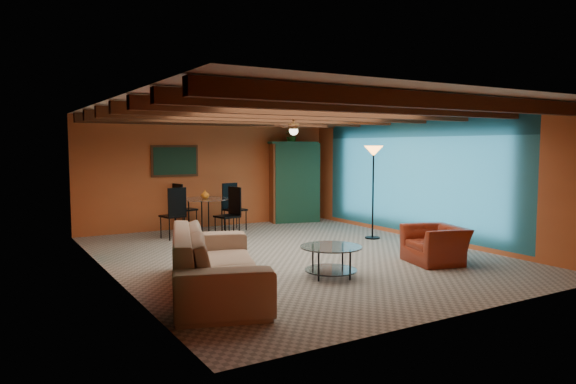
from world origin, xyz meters
TOP-DOWN VIEW (x-y plane):
  - room at (0.00, 0.11)m, footprint 6.52×8.01m
  - sofa at (-2.19, -1.56)m, footprint 2.05×3.17m
  - armchair at (1.74, -1.82)m, footprint 1.06×1.15m
  - coffee_table at (-0.36, -1.70)m, footprint 1.25×1.25m
  - dining_table at (-0.54, 2.98)m, footprint 2.57×2.57m
  - armoire at (2.20, 3.70)m, footprint 1.28×0.84m
  - floor_lamp at (2.37, 0.60)m, footprint 0.54×0.54m
  - ceiling_fan at (0.00, 0.00)m, footprint 1.50×1.50m
  - painting at (-0.90, 3.96)m, footprint 1.05×0.03m
  - potted_plant at (2.20, 3.70)m, footprint 0.46×0.42m
  - vase at (-0.54, 2.98)m, footprint 0.20×0.20m

SIDE VIEW (x-z plane):
  - coffee_table at x=-0.36m, z-range 0.00..0.49m
  - armchair at x=1.74m, z-range 0.00..0.64m
  - sofa at x=-2.19m, z-range 0.00..0.86m
  - dining_table at x=-0.54m, z-range 0.00..1.13m
  - floor_lamp at x=2.37m, z-range 0.00..2.02m
  - armoire at x=2.20m, z-range 0.00..2.06m
  - vase at x=-0.54m, z-range 1.13..1.33m
  - painting at x=-0.90m, z-range 1.32..1.97m
  - potted_plant at x=2.20m, z-range 2.06..2.50m
  - ceiling_fan at x=0.00m, z-range 2.14..2.58m
  - room at x=0.00m, z-range 1.01..3.72m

